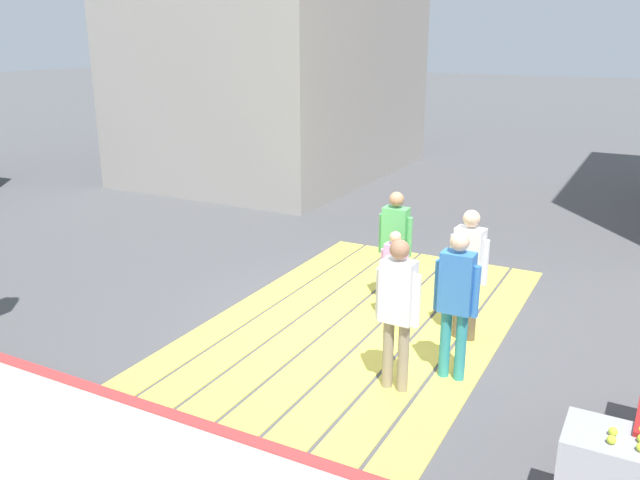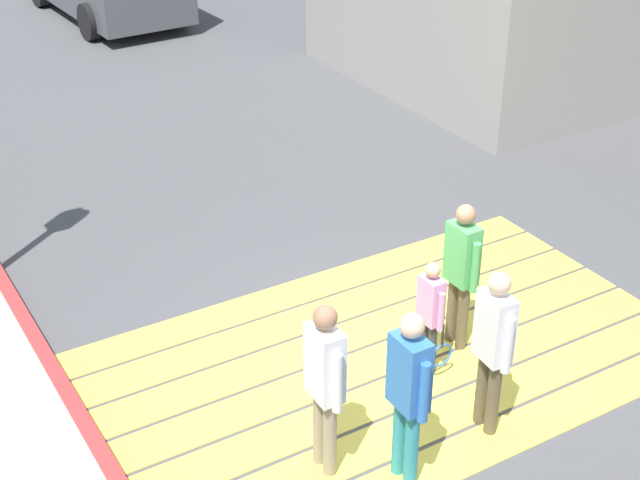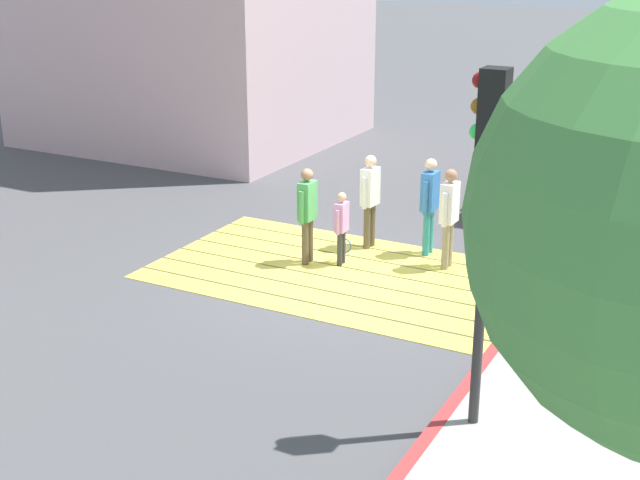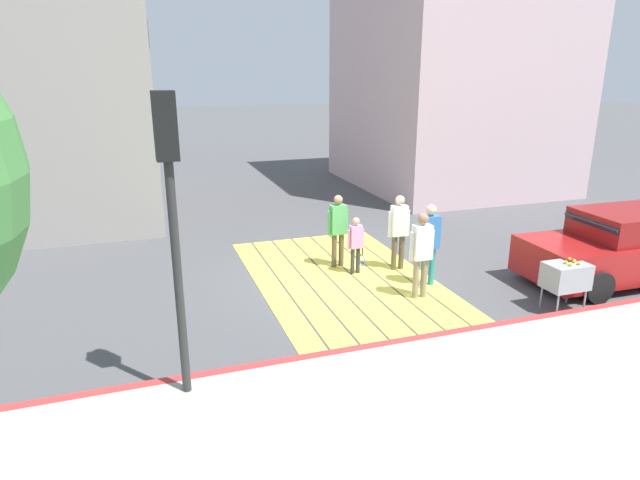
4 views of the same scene
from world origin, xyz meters
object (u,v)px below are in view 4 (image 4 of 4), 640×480
(car_parked_near_curb, at_px, (620,248))
(traffic_light_corner, at_px, (170,189))
(pedestrian_child_with_racket, at_px, (356,242))
(pedestrian_adult_trailing, at_px, (399,227))
(pedestrian_adult_lead, at_px, (422,250))
(pedestrian_adult_side, at_px, (430,239))
(tennis_ball_cart, at_px, (566,276))
(pedestrian_teen_behind, at_px, (338,226))

(car_parked_near_curb, xyz_separation_m, traffic_light_corner, (-1.58, 9.49, 2.30))
(pedestrian_child_with_racket, bearing_deg, pedestrian_adult_trailing, -93.62)
(car_parked_near_curb, bearing_deg, pedestrian_child_with_racket, 67.57)
(pedestrian_adult_lead, height_order, pedestrian_adult_trailing, pedestrian_adult_lead)
(car_parked_near_curb, relative_size, pedestrian_adult_side, 2.42)
(pedestrian_adult_trailing, height_order, pedestrian_adult_side, pedestrian_adult_side)
(traffic_light_corner, height_order, tennis_ball_cart, traffic_light_corner)
(pedestrian_adult_lead, height_order, pedestrian_child_with_racket, pedestrian_adult_lead)
(car_parked_near_curb, xyz_separation_m, tennis_ball_cart, (-0.90, 2.28, -0.04))
(pedestrian_adult_trailing, xyz_separation_m, pedestrian_adult_side, (-1.09, -0.17, 0.02))
(tennis_ball_cart, bearing_deg, pedestrian_teen_behind, 41.93)
(traffic_light_corner, xyz_separation_m, tennis_ball_cart, (0.68, -7.21, -2.34))
(car_parked_near_curb, distance_m, pedestrian_adult_trailing, 4.83)
(car_parked_near_curb, height_order, tennis_ball_cart, car_parked_near_curb)
(tennis_ball_cart, relative_size, pedestrian_adult_lead, 0.57)
(car_parked_near_curb, xyz_separation_m, pedestrian_teen_behind, (2.76, 5.57, 0.27))
(tennis_ball_cart, bearing_deg, car_parked_near_curb, -68.49)
(pedestrian_adult_trailing, xyz_separation_m, pedestrian_teen_behind, (0.62, 1.25, -0.02))
(pedestrian_adult_side, bearing_deg, pedestrian_adult_trailing, 8.82)
(tennis_ball_cart, distance_m, pedestrian_child_with_racket, 4.36)
(traffic_light_corner, xyz_separation_m, pedestrian_adult_trailing, (3.72, -5.17, -2.01))
(pedestrian_adult_lead, distance_m, pedestrian_adult_trailing, 1.67)
(pedestrian_adult_lead, bearing_deg, car_parked_near_curb, -96.16)
(pedestrian_adult_trailing, bearing_deg, pedestrian_child_with_racket, 86.38)
(pedestrian_adult_lead, relative_size, pedestrian_child_with_racket, 1.35)
(traffic_light_corner, bearing_deg, pedestrian_teen_behind, -42.08)
(tennis_ball_cart, relative_size, pedestrian_child_with_racket, 0.77)
(pedestrian_child_with_racket, bearing_deg, traffic_light_corner, 132.37)
(pedestrian_adult_lead, bearing_deg, pedestrian_adult_trailing, -11.11)
(tennis_ball_cart, bearing_deg, pedestrian_adult_side, 43.80)
(car_parked_near_curb, xyz_separation_m, pedestrian_child_with_racket, (2.21, 5.34, 0.01))
(car_parked_near_curb, distance_m, pedestrian_adult_lead, 4.68)
(car_parked_near_curb, distance_m, pedestrian_adult_side, 4.29)
(pedestrian_adult_side, distance_m, pedestrian_child_with_racket, 1.69)
(traffic_light_corner, relative_size, pedestrian_child_with_racket, 3.20)
(pedestrian_adult_trailing, bearing_deg, car_parked_near_curb, -116.37)
(traffic_light_corner, relative_size, pedestrian_teen_behind, 2.45)
(pedestrian_adult_side, bearing_deg, pedestrian_teen_behind, 39.67)
(pedestrian_teen_behind, bearing_deg, traffic_light_corner, 137.92)
(pedestrian_adult_trailing, relative_size, pedestrian_teen_behind, 1.02)
(car_parked_near_curb, height_order, pedestrian_teen_behind, pedestrian_teen_behind)
(traffic_light_corner, height_order, pedestrian_adult_side, traffic_light_corner)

